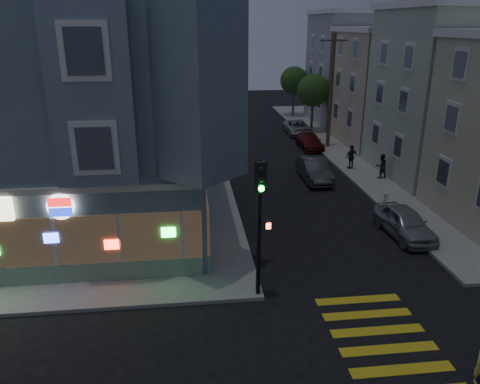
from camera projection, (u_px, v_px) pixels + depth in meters
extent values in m
plane|color=black|center=(184.00, 340.00, 15.33)|extent=(120.00, 120.00, 0.00)
cube|color=gray|center=(3.00, 160.00, 35.32)|extent=(33.00, 42.00, 0.15)
cube|color=gray|center=(458.00, 146.00, 39.29)|extent=(24.00, 42.00, 0.15)
cube|color=slate|center=(56.00, 113.00, 23.03)|extent=(14.00, 14.00, 11.00)
cube|color=silver|center=(61.00, 145.00, 23.59)|extent=(14.30, 14.30, 0.25)
cube|color=#196B33|center=(28.00, 276.00, 18.18)|extent=(13.60, 0.12, 0.80)
cube|color=#382B1E|center=(22.00, 243.00, 17.70)|extent=(13.60, 0.10, 2.00)
cylinder|color=white|center=(61.00, 207.00, 17.31)|extent=(1.00, 0.12, 1.00)
cube|color=beige|center=(479.00, 95.00, 30.56)|extent=(12.00, 8.60, 10.50)
cube|color=#C5B098|center=(414.00, 88.00, 39.22)|extent=(12.00, 8.60, 9.00)
cube|color=gray|center=(374.00, 69.00, 47.38)|extent=(12.00, 8.60, 10.50)
cylinder|color=#4C3826|center=(331.00, 91.00, 37.47)|extent=(0.30, 0.30, 9.00)
cube|color=#4C3826|center=(334.00, 40.00, 36.15)|extent=(2.20, 0.12, 0.12)
cylinder|color=#4C3826|center=(312.00, 114.00, 44.09)|extent=(0.24, 0.24, 3.20)
sphere|color=#214016|center=(313.00, 90.00, 43.34)|extent=(3.00, 3.00, 3.00)
cylinder|color=#4C3826|center=(293.00, 101.00, 51.56)|extent=(0.24, 0.24, 3.20)
sphere|color=#214016|center=(294.00, 80.00, 50.81)|extent=(3.00, 3.00, 3.00)
imported|color=black|center=(381.00, 166.00, 30.73)|extent=(0.89, 0.76, 1.62)
imported|color=#25232B|center=(351.00, 157.00, 32.70)|extent=(1.08, 0.74, 1.70)
imported|color=#9A9CA1|center=(405.00, 222.00, 22.64)|extent=(1.90, 4.24, 1.42)
imported|color=#3B3D40|center=(314.00, 170.00, 30.72)|extent=(1.54, 4.41, 1.45)
imported|color=#5D1519|center=(310.00, 141.00, 38.67)|extent=(1.72, 4.16, 1.20)
imported|color=#A8ACB3|center=(298.00, 128.00, 43.55)|extent=(2.12, 4.55, 1.26)
cylinder|color=black|center=(259.00, 230.00, 16.83)|extent=(0.17, 0.17, 5.29)
cube|color=black|center=(261.00, 177.00, 15.91)|extent=(0.41, 0.38, 1.11)
sphere|color=black|center=(262.00, 169.00, 15.64)|extent=(0.21, 0.21, 0.21)
sphere|color=black|center=(261.00, 179.00, 15.76)|extent=(0.21, 0.21, 0.21)
sphere|color=#19F23F|center=(261.00, 189.00, 15.87)|extent=(0.21, 0.21, 0.21)
cube|color=black|center=(267.00, 225.00, 16.59)|extent=(0.38, 0.30, 0.34)
cube|color=#FF2614|center=(268.00, 226.00, 16.48)|extent=(0.23, 0.02, 0.23)
cylinder|color=silver|center=(386.00, 200.00, 26.21)|extent=(0.25, 0.25, 0.63)
sphere|color=silver|center=(386.00, 194.00, 26.08)|extent=(0.27, 0.27, 0.27)
cylinder|color=silver|center=(386.00, 199.00, 26.19)|extent=(0.47, 0.13, 0.13)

